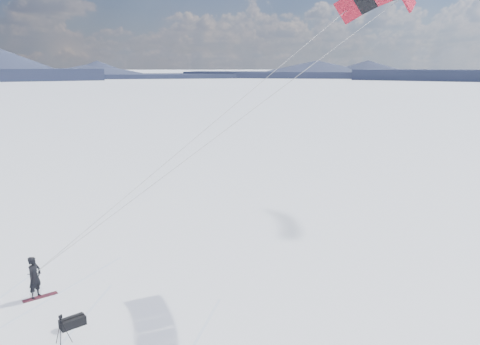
{
  "coord_description": "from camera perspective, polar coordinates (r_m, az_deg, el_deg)",
  "views": [
    {
      "loc": [
        5.87,
        -16.16,
        9.77
      ],
      "look_at": [
        7.99,
        3.96,
        5.08
      ],
      "focal_mm": 35.0,
      "sensor_mm": 36.0,
      "label": 1
    }
  ],
  "objects": [
    {
      "name": "ground",
      "position": [
        19.78,
        -23.57,
        -17.75
      ],
      "size": [
        1800.0,
        1800.0,
        0.0
      ],
      "primitive_type": "plane",
      "color": "white"
    },
    {
      "name": "horizon_hills",
      "position": [
        18.37,
        -24.52,
        -8.78
      ],
      "size": [
        704.47,
        706.88,
        8.33
      ],
      "color": "#1B1E36",
      "rests_on": "ground"
    },
    {
      "name": "snowkiter",
      "position": [
        22.55,
        -23.53,
        -13.8
      ],
      "size": [
        0.67,
        0.8,
        1.87
      ],
      "primitive_type": "imported",
      "rotation": [
        0.0,
        0.0,
        1.19
      ],
      "color": "black",
      "rests_on": "ground"
    },
    {
      "name": "snowboard",
      "position": [
        22.49,
        -23.18,
        -13.78
      ],
      "size": [
        1.36,
        0.96,
        0.04
      ],
      "primitive_type": "cube",
      "rotation": [
        0.0,
        0.0,
        0.54
      ],
      "color": "maroon",
      "rests_on": "ground"
    },
    {
      "name": "tripod",
      "position": [
        18.47,
        -20.95,
        -17.09
      ],
      "size": [
        0.6,
        0.52,
        1.18
      ],
      "rotation": [
        0.0,
        0.0,
        0.52
      ],
      "color": "black",
      "rests_on": "ground"
    },
    {
      "name": "gear_bag_a",
      "position": [
        19.78,
        -19.73,
        -16.77
      ],
      "size": [
        1.02,
        0.89,
        0.42
      ],
      "rotation": [
        0.0,
        0.0,
        0.59
      ],
      "color": "black",
      "rests_on": "ground"
    }
  ]
}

